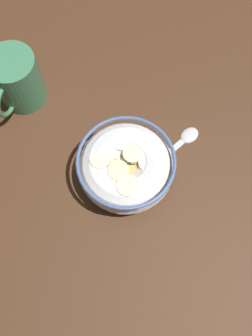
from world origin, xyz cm
name	(u,v)px	position (x,y,z in cm)	size (l,w,h in cm)	color
ground_plane	(126,176)	(0.00, 0.00, -1.00)	(128.07, 128.07, 2.00)	#472B19
cereal_bowl	(126,167)	(0.00, 0.00, 3.47)	(15.36, 15.36, 6.59)	white
spoon	(180,143)	(-8.33, 7.04, 0.33)	(13.07, 8.35, 0.80)	silver
coffee_mug	(17,80)	(-8.39, -22.33, 4.93)	(11.36, 8.20, 9.86)	#3F7F59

